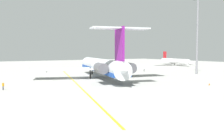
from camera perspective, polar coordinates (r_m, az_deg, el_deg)
ground at (r=75.51m, az=-9.04°, el=-2.54°), size 283.67×283.67×0.00m
main_jetliner at (r=73.12m, az=-2.38°, el=0.24°), size 46.37×41.50×13.71m
airliner_far_left at (r=145.52m, az=14.53°, el=1.30°), size 26.67×26.58×8.01m
ground_crew_near_nose at (r=97.55m, az=-14.98°, el=-0.54°), size 0.29×0.46×1.83m
ground_crew_near_tail at (r=100.41m, az=7.50°, el=-0.33°), size 0.32×0.37×1.81m
ground_crew_portside at (r=56.31m, az=-24.03°, el=-3.83°), size 0.27×0.43×1.71m
safety_cone_nose at (r=63.13m, az=21.73°, el=-3.73°), size 0.40×0.40×0.55m
taxiway_centreline at (r=70.75m, az=-9.16°, el=-2.96°), size 89.14×25.59×0.01m
light_mast at (r=92.04m, az=19.26°, el=7.62°), size 4.00×0.70×27.10m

